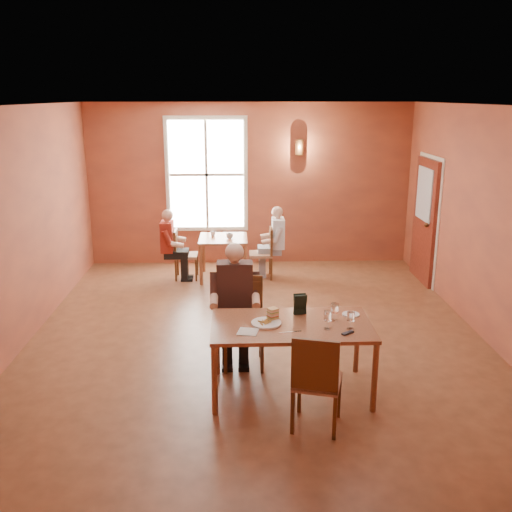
{
  "coord_description": "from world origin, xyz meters",
  "views": [
    {
      "loc": [
        -0.26,
        -7.1,
        3.12
      ],
      "look_at": [
        0.0,
        0.2,
        1.05
      ],
      "focal_mm": 40.0,
      "sensor_mm": 36.0,
      "label": 1
    }
  ],
  "objects_px": {
    "chair_diner_main": "(243,324)",
    "diner_maroon": "(184,245)",
    "diner_white": "(262,244)",
    "chair_diner_maroon": "(186,254)",
    "diner_main": "(243,311)",
    "chair_diner_white": "(261,253)",
    "main_table": "(291,358)",
    "second_table": "(224,258)",
    "chair_empty": "(317,379)"
  },
  "relations": [
    {
      "from": "chair_diner_main",
      "to": "diner_maroon",
      "type": "xyz_separation_m",
      "value": [
        -0.98,
        3.4,
        0.08
      ]
    },
    {
      "from": "diner_white",
      "to": "chair_diner_maroon",
      "type": "xyz_separation_m",
      "value": [
        -1.33,
        0.0,
        -0.17
      ]
    },
    {
      "from": "diner_main",
      "to": "chair_diner_white",
      "type": "bearing_deg",
      "value": -95.83
    },
    {
      "from": "main_table",
      "to": "diner_main",
      "type": "distance_m",
      "value": 0.85
    },
    {
      "from": "main_table",
      "to": "second_table",
      "type": "xyz_separation_m",
      "value": [
        -0.8,
        4.05,
        -0.03
      ]
    },
    {
      "from": "chair_diner_main",
      "to": "diner_main",
      "type": "relative_size",
      "value": 0.76
    },
    {
      "from": "diner_main",
      "to": "diner_maroon",
      "type": "distance_m",
      "value": 3.57
    },
    {
      "from": "diner_main",
      "to": "chair_empty",
      "type": "relative_size",
      "value": 1.4
    },
    {
      "from": "chair_diner_maroon",
      "to": "diner_main",
      "type": "bearing_deg",
      "value": 15.48
    },
    {
      "from": "main_table",
      "to": "chair_diner_white",
      "type": "relative_size",
      "value": 1.89
    },
    {
      "from": "diner_main",
      "to": "chair_diner_maroon",
      "type": "bearing_deg",
      "value": -74.52
    },
    {
      "from": "second_table",
      "to": "diner_white",
      "type": "height_order",
      "value": "diner_white"
    },
    {
      "from": "diner_white",
      "to": "chair_diner_maroon",
      "type": "bearing_deg",
      "value": 90.0
    },
    {
      "from": "chair_empty",
      "to": "chair_diner_white",
      "type": "distance_m",
      "value": 4.73
    },
    {
      "from": "diner_white",
      "to": "diner_main",
      "type": "bearing_deg",
      "value": 173.67
    },
    {
      "from": "diner_maroon",
      "to": "chair_empty",
      "type": "bearing_deg",
      "value": 19.48
    },
    {
      "from": "second_table",
      "to": "diner_main",
      "type": "bearing_deg",
      "value": -85.01
    },
    {
      "from": "chair_empty",
      "to": "diner_maroon",
      "type": "xyz_separation_m",
      "value": [
        -1.67,
        4.72,
        0.11
      ]
    },
    {
      "from": "chair_diner_main",
      "to": "second_table",
      "type": "xyz_separation_m",
      "value": [
        -0.3,
        3.4,
        -0.16
      ]
    },
    {
      "from": "second_table",
      "to": "diner_white",
      "type": "distance_m",
      "value": 0.72
    },
    {
      "from": "main_table",
      "to": "diner_maroon",
      "type": "distance_m",
      "value": 4.32
    },
    {
      "from": "chair_diner_white",
      "to": "diner_maroon",
      "type": "bearing_deg",
      "value": 90.0
    },
    {
      "from": "main_table",
      "to": "chair_diner_white",
      "type": "bearing_deg",
      "value": 92.12
    },
    {
      "from": "diner_maroon",
      "to": "diner_white",
      "type": "bearing_deg",
      "value": 90.0
    },
    {
      "from": "chair_empty",
      "to": "chair_diner_white",
      "type": "xyz_separation_m",
      "value": [
        -0.34,
        4.72,
        -0.05
      ]
    },
    {
      "from": "main_table",
      "to": "diner_main",
      "type": "xyz_separation_m",
      "value": [
        -0.5,
        0.62,
        0.3
      ]
    },
    {
      "from": "chair_diner_maroon",
      "to": "main_table",
      "type": "bearing_deg",
      "value": 19.7
    },
    {
      "from": "chair_diner_main",
      "to": "main_table",
      "type": "bearing_deg",
      "value": 127.57
    },
    {
      "from": "diner_white",
      "to": "chair_diner_maroon",
      "type": "height_order",
      "value": "diner_white"
    },
    {
      "from": "diner_main",
      "to": "second_table",
      "type": "relative_size",
      "value": 1.68
    },
    {
      "from": "chair_empty",
      "to": "chair_diner_maroon",
      "type": "bearing_deg",
      "value": 124.81
    },
    {
      "from": "diner_main",
      "to": "chair_empty",
      "type": "bearing_deg",
      "value": 118.14
    },
    {
      "from": "chair_diner_main",
      "to": "diner_white",
      "type": "bearing_deg",
      "value": -96.38
    },
    {
      "from": "chair_diner_white",
      "to": "chair_diner_maroon",
      "type": "xyz_separation_m",
      "value": [
        -1.3,
        0.0,
        -0.01
      ]
    },
    {
      "from": "chair_diner_white",
      "to": "diner_white",
      "type": "xyz_separation_m",
      "value": [
        0.03,
        0.0,
        0.16
      ]
    },
    {
      "from": "diner_main",
      "to": "chair_diner_main",
      "type": "bearing_deg",
      "value": -90.0
    },
    {
      "from": "main_table",
      "to": "chair_diner_maroon",
      "type": "xyz_separation_m",
      "value": [
        -1.45,
        4.05,
        0.04
      ]
    },
    {
      "from": "diner_white",
      "to": "diner_maroon",
      "type": "height_order",
      "value": "diner_white"
    },
    {
      "from": "diner_white",
      "to": "diner_maroon",
      "type": "xyz_separation_m",
      "value": [
        -1.36,
        0.0,
        -0.0
      ]
    },
    {
      "from": "chair_diner_main",
      "to": "chair_diner_maroon",
      "type": "bearing_deg",
      "value": -74.39
    },
    {
      "from": "main_table",
      "to": "chair_diner_main",
      "type": "bearing_deg",
      "value": 127.57
    },
    {
      "from": "main_table",
      "to": "chair_diner_main",
      "type": "xyz_separation_m",
      "value": [
        -0.5,
        0.65,
        0.13
      ]
    },
    {
      "from": "diner_white",
      "to": "chair_diner_maroon",
      "type": "distance_m",
      "value": 1.34
    },
    {
      "from": "main_table",
      "to": "diner_maroon",
      "type": "height_order",
      "value": "diner_maroon"
    },
    {
      "from": "second_table",
      "to": "chair_diner_white",
      "type": "distance_m",
      "value": 0.66
    },
    {
      "from": "main_table",
      "to": "diner_main",
      "type": "height_order",
      "value": "diner_main"
    },
    {
      "from": "diner_main",
      "to": "chair_diner_maroon",
      "type": "xyz_separation_m",
      "value": [
        -0.95,
        3.43,
        -0.26
      ]
    },
    {
      "from": "main_table",
      "to": "second_table",
      "type": "relative_size",
      "value": 2.04
    },
    {
      "from": "second_table",
      "to": "chair_diner_main",
      "type": "bearing_deg",
      "value": -84.96
    },
    {
      "from": "diner_main",
      "to": "diner_white",
      "type": "height_order",
      "value": "diner_main"
    }
  ]
}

